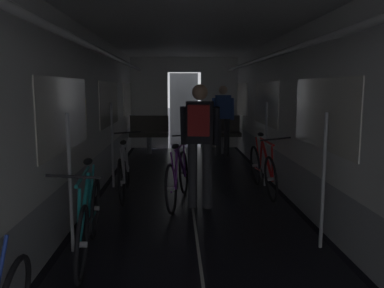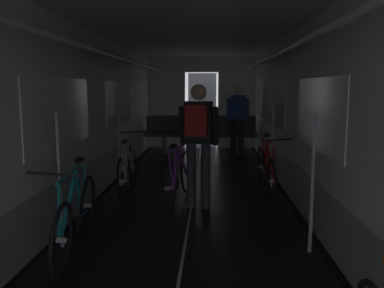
% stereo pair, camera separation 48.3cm
% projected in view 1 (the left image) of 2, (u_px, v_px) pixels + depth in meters
% --- Properties ---
extents(train_car_shell, '(3.14, 12.34, 2.57)m').
position_uv_depth(train_car_shell, '(192.00, 83.00, 5.29)').
color(train_car_shell, black).
rests_on(train_car_shell, ground).
extents(bench_seat_far_left, '(0.98, 0.51, 0.95)m').
position_uv_depth(bench_seat_far_left, '(149.00, 131.00, 9.84)').
color(bench_seat_far_left, gray).
rests_on(bench_seat_far_left, ground).
extents(bench_seat_far_right, '(0.98, 0.51, 0.95)m').
position_uv_depth(bench_seat_far_right, '(221.00, 131.00, 9.91)').
color(bench_seat_far_right, gray).
rests_on(bench_seat_far_right, ground).
extents(bicycle_teal, '(0.44, 1.69, 0.95)m').
position_uv_depth(bicycle_teal, '(89.00, 219.00, 3.82)').
color(bicycle_teal, black).
rests_on(bicycle_teal, ground).
extents(bicycle_red, '(0.44, 1.69, 0.95)m').
position_uv_depth(bicycle_red, '(263.00, 169.00, 6.19)').
color(bicycle_red, black).
rests_on(bicycle_red, ground).
extents(bicycle_silver, '(0.44, 1.69, 0.94)m').
position_uv_depth(bicycle_silver, '(124.00, 171.00, 5.97)').
color(bicycle_silver, black).
rests_on(bicycle_silver, ground).
extents(person_cyclist_aisle, '(0.55, 0.42, 1.69)m').
position_uv_depth(person_cyclist_aisle, '(200.00, 135.00, 5.29)').
color(person_cyclist_aisle, '#2D2D33').
rests_on(person_cyclist_aisle, ground).
extents(bicycle_purple_in_aisle, '(0.54, 1.68, 0.95)m').
position_uv_depth(bicycle_purple_in_aisle, '(178.00, 177.00, 5.63)').
color(bicycle_purple_in_aisle, black).
rests_on(bicycle_purple_in_aisle, ground).
extents(person_standing_near_bench, '(0.53, 0.23, 1.69)m').
position_uv_depth(person_standing_near_bench, '(223.00, 115.00, 9.48)').
color(person_standing_near_bench, '#2D2D33').
rests_on(person_standing_near_bench, ground).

